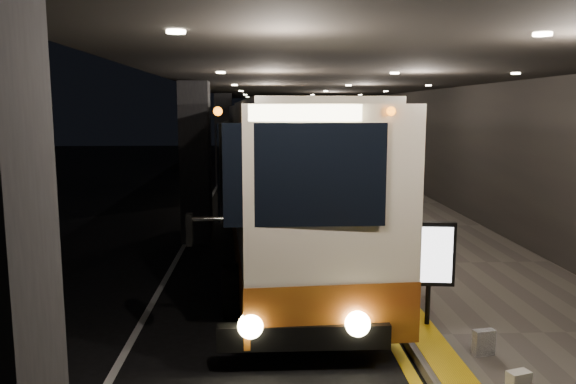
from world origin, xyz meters
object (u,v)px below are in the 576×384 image
object	(u,v)px
coach_third	(270,134)
stanchion_post	(410,279)
coach_main	(285,188)
coach_second	(270,141)
passenger_boarding	(412,247)
bag_polka	(484,342)
info_sign	(430,256)

from	to	relation	value
coach_third	stanchion_post	size ratio (longest dim) A/B	11.82
coach_main	coach_second	world-z (taller)	coach_second
coach_second	passenger_boarding	size ratio (longest dim) A/B	7.06
coach_main	passenger_boarding	size ratio (longest dim) A/B	6.79
bag_polka	stanchion_post	bearing A→B (deg)	104.54
passenger_boarding	stanchion_post	xyz separation A→B (m)	(-0.25, -0.77, -0.39)
stanchion_post	info_sign	bearing A→B (deg)	-85.78
coach_second	stanchion_post	world-z (taller)	coach_second
passenger_boarding	stanchion_post	bearing A→B (deg)	-175.75
coach_main	passenger_boarding	xyz separation A→B (m)	(2.32, -2.87, -0.75)
bag_polka	info_sign	distance (m)	1.59
passenger_boarding	stanchion_post	size ratio (longest dim) A/B	1.79
coach_third	bag_polka	world-z (taller)	coach_third
coach_second	coach_third	distance (m)	12.56
coach_main	coach_second	distance (m)	17.50
coach_main	passenger_boarding	distance (m)	3.76
coach_main	coach_second	xyz separation A→B (m)	(-0.04, 17.50, 0.10)
passenger_boarding	coach_second	bearing A→B (deg)	28.52
stanchion_post	coach_main	bearing A→B (deg)	119.65
passenger_boarding	bag_polka	xyz separation A→B (m)	(0.29, -2.84, -0.70)
info_sign	stanchion_post	bearing A→B (deg)	100.91
coach_third	passenger_boarding	size ratio (longest dim) A/B	6.61
coach_second	coach_third	bearing A→B (deg)	88.21
coach_main	coach_third	bearing A→B (deg)	85.77
coach_second	stanchion_post	distance (m)	21.28
passenger_boarding	bag_polka	world-z (taller)	passenger_boarding
coach_third	bag_polka	distance (m)	35.88
coach_third	info_sign	size ratio (longest dim) A/B	6.84
coach_third	info_sign	world-z (taller)	coach_third
bag_polka	info_sign	xyz separation A→B (m)	(-0.47, 1.17, 0.97)
coach_second	passenger_boarding	bearing A→B (deg)	-84.34
coach_third	coach_main	bearing A→B (deg)	-88.11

